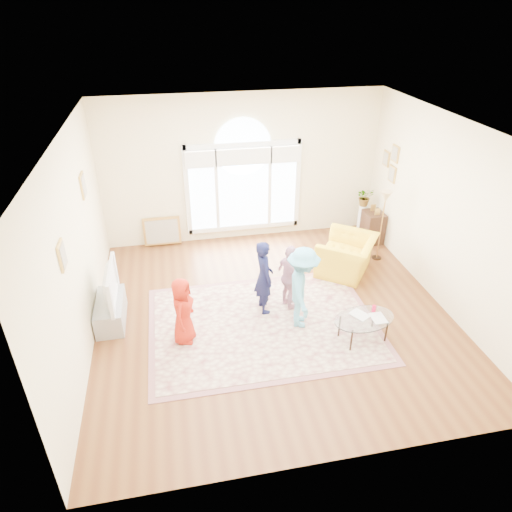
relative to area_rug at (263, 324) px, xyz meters
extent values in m
plane|color=#5A3017|center=(0.24, 0.29, -0.01)|extent=(6.00, 6.00, 0.00)
plane|color=beige|center=(0.24, 3.29, 1.59)|extent=(6.00, 0.00, 6.00)
plane|color=beige|center=(0.24, -2.71, 1.59)|extent=(6.00, 0.00, 6.00)
plane|color=beige|center=(-2.76, 0.29, 1.59)|extent=(0.00, 6.00, 6.00)
plane|color=beige|center=(3.24, 0.29, 1.59)|extent=(0.00, 6.00, 6.00)
plane|color=white|center=(0.24, 0.29, 3.19)|extent=(6.00, 6.00, 0.00)
cube|color=white|center=(0.24, 3.25, 0.24)|extent=(2.50, 0.08, 0.10)
cube|color=white|center=(0.24, 3.25, 2.14)|extent=(2.50, 0.08, 0.10)
cube|color=white|center=(-0.98, 3.25, 1.19)|extent=(0.10, 0.08, 2.00)
cube|color=white|center=(1.46, 3.25, 1.19)|extent=(0.10, 0.08, 2.00)
cube|color=#C6E2FF|center=(-0.65, 3.25, 1.19)|extent=(0.55, 0.02, 1.80)
cube|color=#C6E2FF|center=(1.14, 3.25, 1.19)|extent=(0.55, 0.02, 1.80)
cube|color=#C6E2FF|center=(0.24, 3.25, 1.19)|extent=(1.10, 0.02, 1.80)
cylinder|color=#C6E2FF|center=(0.24, 3.25, 2.09)|extent=(1.20, 0.02, 1.20)
cube|color=white|center=(-0.34, 3.24, 1.19)|extent=(0.07, 0.04, 1.80)
cube|color=white|center=(0.83, 3.24, 1.19)|extent=(0.07, 0.04, 1.80)
cube|color=white|center=(-0.65, 3.17, 1.91)|extent=(0.65, 0.12, 0.35)
cube|color=white|center=(0.24, 3.17, 1.91)|extent=(1.20, 0.12, 0.35)
cube|color=white|center=(1.14, 3.17, 1.91)|extent=(0.65, 0.12, 0.35)
cube|color=tan|center=(-2.74, 1.59, 2.09)|extent=(0.03, 0.34, 0.40)
cube|color=#ADA38E|center=(-2.72, 1.59, 2.09)|extent=(0.01, 0.28, 0.34)
cube|color=tan|center=(-2.74, -0.61, 1.99)|extent=(0.03, 0.30, 0.36)
cube|color=#ADA38E|center=(-2.72, -0.61, 1.99)|extent=(0.01, 0.24, 0.30)
cube|color=tan|center=(3.22, 2.34, 2.04)|extent=(0.03, 0.28, 0.34)
cube|color=#ADA38E|center=(3.20, 2.34, 2.04)|extent=(0.01, 0.22, 0.28)
cube|color=tan|center=(3.22, 2.34, 1.61)|extent=(0.03, 0.28, 0.34)
cube|color=#ADA38E|center=(3.20, 2.34, 1.61)|extent=(0.01, 0.22, 0.28)
cube|color=tan|center=(3.22, 2.69, 1.83)|extent=(0.03, 0.26, 0.32)
cube|color=#ADA38E|center=(3.20, 2.69, 1.83)|extent=(0.01, 0.20, 0.26)
cube|color=beige|center=(0.00, 0.00, 0.00)|extent=(3.60, 2.60, 0.02)
cube|color=#915C5F|center=(0.00, 0.00, 0.00)|extent=(3.80, 2.80, 0.01)
cube|color=#94979C|center=(-2.51, 0.59, 0.20)|extent=(0.45, 1.00, 0.42)
imported|color=black|center=(-2.51, 0.59, 0.73)|extent=(0.14, 1.10, 0.63)
cube|color=#55DCCF|center=(-2.42, 0.59, 0.73)|extent=(0.02, 0.90, 0.51)
ellipsoid|color=silver|center=(1.49, -0.67, 0.40)|extent=(1.10, 0.81, 0.02)
cylinder|color=black|center=(1.77, -0.44, 0.19)|extent=(0.03, 0.03, 0.40)
cylinder|color=black|center=(1.14, -0.55, 0.19)|extent=(0.03, 0.03, 0.40)
cylinder|color=black|center=(1.83, -0.80, 0.19)|extent=(0.03, 0.03, 0.40)
cylinder|color=black|center=(1.20, -0.91, 0.19)|extent=(0.03, 0.03, 0.40)
imported|color=#B2A58C|center=(1.34, -0.65, 0.42)|extent=(0.33, 0.36, 0.03)
imported|color=#B2A58C|center=(1.59, -0.73, 0.42)|extent=(0.21, 0.29, 0.02)
cylinder|color=#D91743|center=(1.70, -0.54, 0.47)|extent=(0.07, 0.07, 0.12)
imported|color=yellow|center=(1.98, 1.35, 0.36)|extent=(1.48, 1.51, 0.74)
cube|color=black|center=(3.02, 2.48, 0.34)|extent=(0.40, 0.50, 0.70)
cylinder|color=black|center=(2.83, 1.72, 0.00)|extent=(0.20, 0.20, 0.02)
cylinder|color=#A57B3A|center=(2.83, 1.72, 0.67)|extent=(0.02, 0.02, 1.35)
cone|color=#CCB284|center=(2.83, 1.72, 1.39)|extent=(0.31, 0.31, 0.22)
cylinder|color=white|center=(2.94, 2.89, 0.34)|extent=(0.20, 0.20, 0.70)
imported|color=#33722D|center=(2.94, 2.89, 0.90)|extent=(0.39, 0.34, 0.42)
cube|color=tan|center=(-1.59, 3.19, -0.01)|extent=(0.80, 0.14, 0.62)
imported|color=#AD2010|center=(-1.31, -0.14, 0.57)|extent=(0.51, 0.64, 1.13)
imported|color=#121539|center=(0.10, 0.41, 0.68)|extent=(0.37, 0.52, 1.34)
imported|color=#D297AC|center=(0.55, 0.40, 0.61)|extent=(0.48, 0.76, 1.21)
imported|color=#57AACB|center=(0.62, -0.10, 0.72)|extent=(0.72, 1.02, 1.43)
camera|label=1|loc=(-1.31, -5.97, 4.85)|focal=32.00mm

